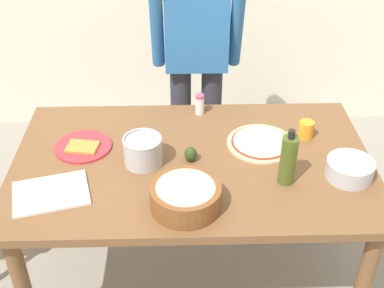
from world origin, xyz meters
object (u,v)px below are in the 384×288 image
Objects in this scene: cup_orange at (306,130)px; salt_shaker at (200,104)px; olive_oil_bottle at (288,160)px; steel_pot at (143,150)px; popcorn_bowl at (186,194)px; dining_table at (192,176)px; cutting_board_white at (51,193)px; avocado at (191,154)px; person_cook at (196,51)px; pizza_raw_on_board at (261,143)px; mixing_bowl_steel at (350,169)px; plate_with_slice at (83,147)px.

salt_shaker is at bearing 154.84° from cup_orange.
olive_oil_bottle is 0.62m from steel_pot.
popcorn_bowl reaches higher than salt_shaker.
salt_shaker is at bearing 121.28° from olive_oil_bottle.
olive_oil_bottle is 2.42× the size of salt_shaker.
dining_table is 0.63m from cutting_board_white.
cup_orange is at bearing 17.28° from avocado.
avocado is (-0.05, -0.76, -0.14)m from person_cook.
person_cook is at bearing 113.31° from pizza_raw_on_board.
salt_shaker reaches higher than mixing_bowl_steel.
plate_with_slice is 1.50× the size of steel_pot.
cup_orange is (0.50, -0.59, -0.14)m from person_cook.
plate_with_slice is 1.30× the size of mixing_bowl_steel.
avocado is at bearing -93.85° from person_cook.
person_cook is 1.07m from popcorn_bowl.
pizza_raw_on_board is 0.42m from mixing_bowl_steel.
olive_oil_bottle reaches higher than avocado.
plate_with_slice is (-0.54, -0.65, -0.17)m from person_cook.
dining_table is 5.33× the size of cutting_board_white.
olive_oil_bottle reaches higher than dining_table.
cutting_board_white is (-1.12, -0.39, -0.04)m from cup_orange.
popcorn_bowl is 2.64× the size of salt_shaker.
salt_shaker is 0.41m from avocado.
popcorn_bowl is 0.45m from olive_oil_bottle.
cup_orange is (0.22, 0.06, 0.03)m from pizza_raw_on_board.
steel_pot is 0.58× the size of cutting_board_white.
popcorn_bowl is at bearing -130.54° from pizza_raw_on_board.
pizza_raw_on_board is 0.23m from cup_orange.
popcorn_bowl reaches higher than plate_with_slice.
plate_with_slice is at bearing 75.61° from cutting_board_white.
avocado is (-0.06, -0.40, -0.02)m from salt_shaker.
olive_oil_bottle is at bearing 3.49° from cutting_board_white.
plate_with_slice is 0.87× the size of cutting_board_white.
avocado is at bearing -97.99° from salt_shaker.
person_cook is at bearing 85.81° from popcorn_bowl.
pizza_raw_on_board is 1.13× the size of popcorn_bowl.
plate_with_slice is at bearing -129.70° from person_cook.
person_cook reaches higher than steel_pot.
olive_oil_bottle is (-0.27, -0.02, 0.07)m from mixing_bowl_steel.
steel_pot is 2.48× the size of avocado.
cup_orange is at bearing 18.96° from cutting_board_white.
steel_pot reaches higher than mixing_bowl_steel.
pizza_raw_on_board is 0.40m from salt_shaker.
mixing_bowl_steel is 1.15× the size of steel_pot.
dining_table is 0.47m from olive_oil_bottle.
cutting_board_white is (-0.97, -0.06, -0.11)m from olive_oil_bottle.
dining_table is 15.09× the size of salt_shaker.
person_cook is at bearing 86.71° from dining_table.
steel_pot is at bearing 121.69° from popcorn_bowl.
avocado is at bearing -142.57° from dining_table.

